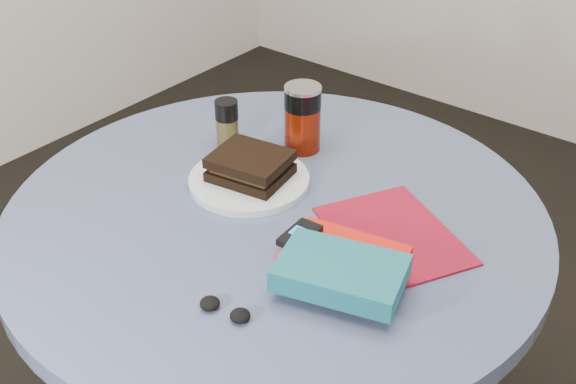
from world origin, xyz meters
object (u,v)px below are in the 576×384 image
Objects in this scene: plate at (249,180)px; headphones at (225,309)px; soda_can at (303,118)px; red_book at (345,255)px; mp3_player at (300,235)px; pepper_grinder at (227,125)px; novel at (341,273)px; magazine at (393,235)px; table at (276,277)px; sandwich at (250,166)px.

plate is 0.37m from headphones.
soda_can reaches higher than red_book.
mp3_player reaches higher than plate.
soda_can is 1.76× the size of mp3_player.
pepper_grinder is 0.56× the size of novel.
pepper_grinder is 0.44m from magazine.
pepper_grinder reaches higher than plate.
novel is at bearing -27.03° from table.
novel is (0.32, -0.32, -0.03)m from soda_can.
novel is (0.23, -0.12, 0.20)m from table.
headphones is (0.01, -0.20, -0.02)m from mp3_player.
mp3_player reaches higher than headphones.
magazine is (0.31, 0.03, -0.01)m from plate.
headphones is at bearing -66.12° from table.
headphones is (-0.11, -0.15, -0.03)m from novel.
sandwich is 0.61× the size of magazine.
mp3_player is 0.20m from headphones.
pepper_grinder is 0.57× the size of red_book.
mp3_player reaches higher than table.
mp3_player is (0.33, -0.18, -0.03)m from pepper_grinder.
red_book is (0.19, -0.05, 0.18)m from table.
table is 3.87× the size of magazine.
soda_can reaches higher than sandwich.
soda_can is at bearing 91.36° from sandwich.
pepper_grinder is 0.51m from headphones.
magazine is at bearing 77.23° from novel.
magazine is at bearing -6.59° from pepper_grinder.
plate is 2.14× the size of pepper_grinder.
headphones reaches higher than plate.
red_book is at bearing -41.95° from soda_can.
sandwich is 1.43× the size of pepper_grinder.
plate is at bearing 152.16° from red_book.
soda_can is 0.52m from headphones.
mp3_player is at bearing -28.55° from pepper_grinder.
sandwich is at bearing 157.08° from table.
mp3_player reaches higher than red_book.
red_book is 2.39× the size of mp3_player.
soda_can is 0.55× the size of magazine.
soda_can is 0.46m from novel.
novel is 0.13m from mp3_player.
red_book reaches higher than headphones.
pepper_grinder is at bearing 131.76° from headphones.
table is at bearing -65.03° from soda_can.
plate reaches higher than magazine.
soda_can is 0.73× the size of novel.
magazine is at bearing 16.36° from table.
plate is 2.58× the size of headphones.
novel is 2.40× the size of mp3_player.
soda_can is 0.74× the size of red_book.
mp3_player is (-0.12, 0.05, -0.01)m from novel.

